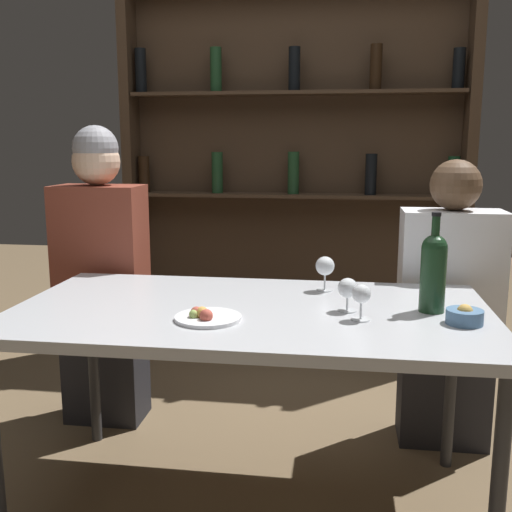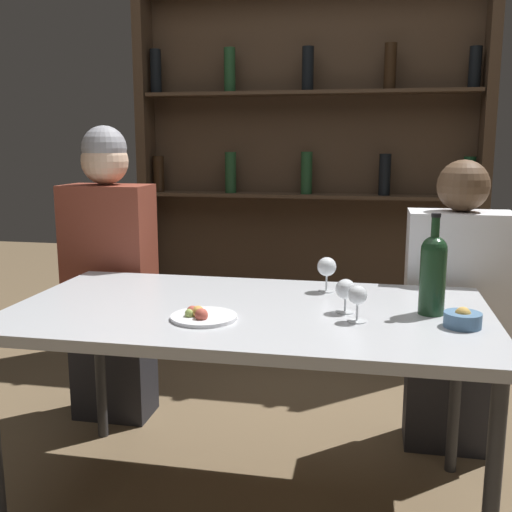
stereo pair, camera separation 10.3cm
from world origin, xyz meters
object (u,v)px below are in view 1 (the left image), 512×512
wine_bottle (433,269)px  wine_glass_2 (361,295)px  seated_person_left (102,280)px  food_plate_0 (206,317)px  wine_glass_0 (348,289)px  wine_glass_1 (325,267)px  seated_person_right (448,314)px  snack_bowl (465,316)px

wine_bottle → wine_glass_2: (-0.23, -0.13, -0.06)m
wine_glass_2 → seated_person_left: seated_person_left is taller
wine_bottle → food_plate_0: (-0.70, -0.20, -0.13)m
food_plate_0 → seated_person_left: (-0.65, 0.75, -0.08)m
wine_glass_0 → seated_person_left: (-1.08, 0.59, -0.14)m
wine_glass_0 → wine_glass_2: bearing=-65.5°
wine_glass_1 → seated_person_right: seated_person_right is taller
wine_glass_1 → food_plate_0: size_ratio=0.62×
snack_bowl → seated_person_right: bearing=83.9°
food_plate_0 → seated_person_left: size_ratio=0.16×
wine_glass_1 → seated_person_right: (0.50, 0.32, -0.25)m
wine_bottle → snack_bowl: size_ratio=2.93×
food_plate_0 → seated_person_left: seated_person_left is taller
wine_glass_2 → snack_bowl: (0.31, 0.00, -0.05)m
wine_glass_2 → seated_person_right: 0.81m
wine_bottle → wine_glass_2: wine_bottle is taller
wine_glass_0 → wine_glass_1: wine_glass_1 is taller
wine_bottle → snack_bowl: 0.19m
wine_bottle → seated_person_right: 0.64m
snack_bowl → seated_person_left: 1.58m
wine_glass_0 → seated_person_right: size_ratio=0.09×
seated_person_left → seated_person_right: (1.50, -0.00, -0.09)m
seated_person_left → wine_glass_2: bearing=-31.1°
wine_glass_1 → snack_bowl: 0.56m
seated_person_left → food_plate_0: bearing=-49.0°
wine_glass_1 → wine_glass_2: wine_glass_1 is taller
food_plate_0 → wine_glass_0: bearing=20.3°
food_plate_0 → seated_person_left: 0.99m
wine_glass_2 → snack_bowl: wine_glass_2 is taller
wine_glass_1 → seated_person_left: bearing=162.4°
wine_bottle → seated_person_right: size_ratio=0.27×
snack_bowl → seated_person_right: 0.70m
wine_glass_1 → snack_bowl: wine_glass_1 is taller
seated_person_right → food_plate_0: bearing=-138.8°
wine_glass_0 → food_plate_0: wine_glass_0 is taller
food_plate_0 → seated_person_right: bearing=41.2°
seated_person_left → wine_glass_0: bearing=-28.5°
wine_glass_1 → wine_glass_2: (0.12, -0.36, -0.01)m
wine_glass_2 → snack_bowl: 0.31m
wine_glass_2 → food_plate_0: wine_glass_2 is taller
seated_person_right → wine_bottle: bearing=-105.4°
wine_bottle → snack_bowl: bearing=-57.8°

